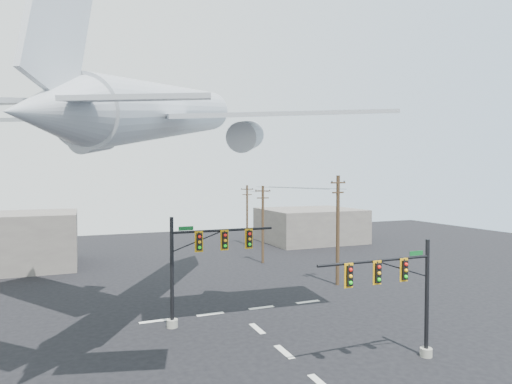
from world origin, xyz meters
name	(u,v)px	position (x,y,z in m)	size (l,w,h in m)	color
ground	(321,384)	(0.00, 0.00, 0.00)	(120.00, 120.00, 0.00)	black
lane_markings	(274,343)	(0.00, 5.33, 0.01)	(14.00, 21.20, 0.01)	beige
signal_mast_near	(402,293)	(5.20, 0.44, 3.71)	(7.24, 0.71, 6.49)	gray
signal_mast_far	(199,263)	(-3.26, 10.30, 4.14)	(7.50, 0.80, 7.28)	gray
utility_pole_a	(338,228)	(11.15, 15.69, 5.25)	(1.94, 0.79, 10.04)	#442E1D
utility_pole_b	(263,223)	(8.77, 27.54, 4.65)	(1.79, 0.48, 8.89)	#442E1D
utility_pole_c	(247,213)	(11.96, 40.82, 4.56)	(1.75, 0.56, 8.71)	#442E1D
power_lines	(271,189)	(10.18, 28.29, 8.45)	(4.81, 25.14, 0.66)	black
airliner	(169,112)	(-4.74, 12.89, 14.43)	(27.25, 29.84, 8.63)	#A1A7AD
building_right	(310,225)	(22.00, 40.00, 2.50)	(14.00, 12.00, 5.00)	slate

